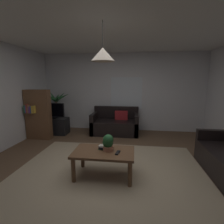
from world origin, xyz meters
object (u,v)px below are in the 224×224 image
Objects in this scene: potted_plant_on_table at (108,142)px; tv_stand at (54,126)px; coffee_table at (104,155)px; potted_palm_corner at (57,111)px; book_on_table_1 at (103,148)px; pendant_lamp at (103,54)px; book_on_table_2 at (103,146)px; remote_on_table_0 at (118,153)px; book_on_table_0 at (102,149)px; couch_under_window at (115,125)px; tv at (52,111)px; bookshelf_corner at (38,114)px.

tv_stand is at bearing 133.73° from potted_plant_on_table.
coffee_table is 3.35m from potted_palm_corner.
pendant_lamp is at bearing -69.24° from book_on_table_1.
potted_palm_corner reaches higher than potted_plant_on_table.
book_on_table_2 is at bearing 108.84° from coffee_table.
coffee_table is 0.27m from remote_on_table_0.
potted_palm_corner reaches higher than tv_stand.
couch_under_window is at bearing 91.21° from book_on_table_0.
tv is 0.52m from bookshelf_corner.
bookshelf_corner is at bearing -159.36° from couch_under_window.
remote_on_table_0 is at bearing -25.14° from book_on_table_0.
tv_stand reaches higher than book_on_table_0.
remote_on_table_0 is 3.20m from tv_stand.
couch_under_window is 12.48× the size of book_on_table_1.
potted_palm_corner is (-2.04, 2.55, 0.18)m from book_on_table_0.
remote_on_table_0 is 0.27× the size of pendant_lamp.
tv_stand is (-1.97, 2.13, -0.24)m from book_on_table_1.
book_on_table_0 is 0.84× the size of remote_on_table_0.
potted_palm_corner reaches higher than book_on_table_2.
book_on_table_0 is 0.02m from book_on_table_1.
couch_under_window is 2.58m from remote_on_table_0.
remote_on_table_0 is (0.33, -2.55, 0.19)m from couch_under_window.
book_on_table_2 is 0.31m from remote_on_table_0.
book_on_table_2 is at bearing 153.32° from potted_plant_on_table.
tv_stand is (-2.25, 2.26, -0.21)m from remote_on_table_0.
pendant_lamp is at bearing -88.02° from couch_under_window.
potted_plant_on_table is (-0.17, 0.09, 0.14)m from remote_on_table_0.
coffee_table is 1.73× the size of pendant_lamp.
book_on_table_1 is 0.19× the size of pendant_lamp.
potted_palm_corner is (-0.07, 0.42, 0.39)m from tv_stand.
couch_under_window is 1.94× the size of tv.
potted_plant_on_table is (0.07, 0.03, 0.22)m from coffee_table.
potted_plant_on_table is (0.10, -0.05, 0.09)m from book_on_table_2.
tv reaches higher than book_on_table_2.
book_on_table_1 is at bearing -51.20° from potted_palm_corner.
potted_plant_on_table is 3.02m from tv_stand.
potted_plant_on_table is 2.99m from tv.
book_on_table_2 is at bearing -88.64° from couch_under_window.
remote_on_table_0 is at bearing -26.15° from book_on_table_1.
book_on_table_1 is 2.71m from bookshelf_corner.
tv_stand is 0.67× the size of potted_palm_corner.
couch_under_window is 5.05× the size of potted_plant_on_table.
potted_palm_corner is at bearing 129.69° from potted_plant_on_table.
bookshelf_corner is (-2.26, 1.66, 0.11)m from potted_plant_on_table.
tv_stand is 1.20× the size of tv.
tv is at bearing 133.28° from book_on_table_2.
bookshelf_corner reaches higher than book_on_table_2.
potted_plant_on_table is at bearing -46.27° from tv_stand.
tv is (-0.00, -0.02, 0.49)m from tv_stand.
bookshelf_corner reaches higher than potted_palm_corner.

